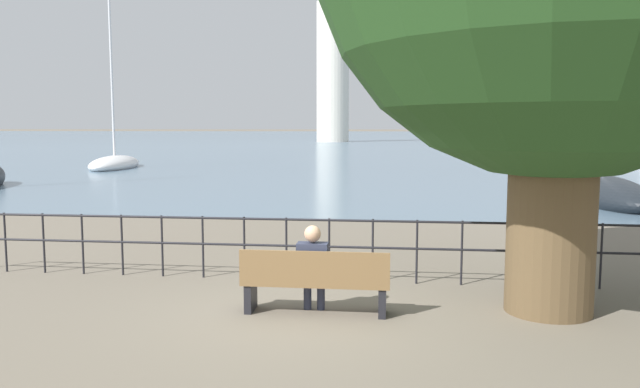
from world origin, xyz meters
TOP-DOWN VIEW (x-y plane):
  - ground_plane at (0.00, 0.00)m, footprint 1000.00×1000.00m
  - harbor_water at (0.00, 158.57)m, footprint 600.00×300.00m
  - park_bench at (0.00, -0.07)m, footprint 2.02×0.45m
  - seated_person_left at (-0.04, 0.01)m, footprint 0.42×0.35m
  - promenade_railing at (-0.00, 1.78)m, footprint 12.91×0.04m
  - sailboat_1 at (8.08, 13.73)m, footprint 2.45×6.91m
  - sailboat_2 at (-15.99, 28.18)m, footprint 3.33×7.28m
  - sailboat_5 at (11.42, 29.19)m, footprint 3.88×6.21m
  - harbor_lighthouse at (-9.10, 94.66)m, footprint 5.30×5.30m

SIDE VIEW (x-z plane):
  - ground_plane at x=0.00m, z-range 0.00..0.00m
  - harbor_water at x=0.00m, z-range 0.00..0.01m
  - sailboat_2 at x=-15.99m, z-range -5.18..5.73m
  - sailboat_1 at x=8.08m, z-range -3.76..4.33m
  - sailboat_5 at x=11.42m, z-range -4.36..5.05m
  - park_bench at x=0.00m, z-range -0.01..0.89m
  - seated_person_left at x=-0.04m, z-range 0.07..1.28m
  - promenade_railing at x=0.00m, z-range 0.17..1.22m
  - harbor_lighthouse at x=-9.10m, z-range -0.96..26.58m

